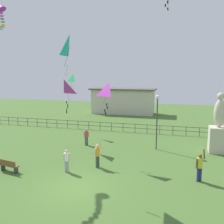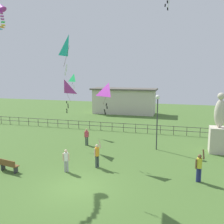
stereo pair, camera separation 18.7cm
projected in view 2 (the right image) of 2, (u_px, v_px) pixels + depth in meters
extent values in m
plane|color=#476B2D|center=(77.00, 187.00, 14.40)|extent=(80.00, 80.00, 0.00)
cube|color=beige|center=(218.00, 140.00, 20.51)|extent=(1.40, 1.40, 2.12)
ellipsoid|color=beige|center=(220.00, 113.00, 20.15)|extent=(0.90, 0.76, 2.30)
sphere|color=beige|center=(221.00, 96.00, 19.93)|extent=(0.56, 0.56, 0.56)
cylinder|color=#38383D|center=(157.00, 125.00, 21.08)|extent=(0.10, 0.10, 4.37)
sphere|color=white|center=(158.00, 97.00, 20.71)|extent=(0.36, 0.36, 0.36)
cube|color=brown|center=(9.00, 165.00, 16.67)|extent=(1.55, 0.67, 0.06)
cube|color=brown|center=(7.00, 163.00, 16.48)|extent=(1.48, 0.34, 0.36)
cube|color=#333338|center=(3.00, 166.00, 16.97)|extent=(0.08, 0.36, 0.45)
cube|color=#333338|center=(16.00, 170.00, 16.45)|extent=(0.08, 0.36, 0.45)
cylinder|color=#99999E|center=(65.00, 166.00, 16.58)|extent=(0.13, 0.13, 0.78)
cylinder|color=#99999E|center=(67.00, 166.00, 16.57)|extent=(0.13, 0.13, 0.78)
cylinder|color=white|center=(66.00, 157.00, 16.47)|extent=(0.29, 0.29, 0.55)
sphere|color=beige|center=(66.00, 151.00, 16.41)|extent=(0.21, 0.21, 0.21)
cylinder|color=beige|center=(63.00, 157.00, 16.48)|extent=(0.09, 0.09, 0.53)
cylinder|color=beige|center=(69.00, 157.00, 16.47)|extent=(0.09, 0.09, 0.53)
cylinder|color=#3F4C47|center=(98.00, 161.00, 17.41)|extent=(0.14, 0.14, 0.84)
cylinder|color=#3F4C47|center=(96.00, 162.00, 17.30)|extent=(0.14, 0.14, 0.84)
cylinder|color=orange|center=(97.00, 152.00, 17.24)|extent=(0.31, 0.31, 0.60)
sphere|color=beige|center=(97.00, 146.00, 17.17)|extent=(0.23, 0.23, 0.23)
cylinder|color=beige|center=(100.00, 144.00, 17.25)|extent=(0.24, 0.20, 0.57)
cylinder|color=beige|center=(95.00, 153.00, 17.11)|extent=(0.09, 0.09, 0.56)
cylinder|color=#3F4C47|center=(86.00, 141.00, 22.60)|extent=(0.13, 0.13, 0.78)
cylinder|color=#3F4C47|center=(88.00, 141.00, 22.62)|extent=(0.13, 0.13, 0.78)
cylinder|color=#D83F59|center=(87.00, 134.00, 22.50)|extent=(0.28, 0.28, 0.55)
sphere|color=tan|center=(86.00, 130.00, 22.44)|extent=(0.21, 0.21, 0.21)
cylinder|color=tan|center=(84.00, 134.00, 22.49)|extent=(0.09, 0.09, 0.52)
cylinder|color=tan|center=(89.00, 134.00, 22.53)|extent=(0.09, 0.09, 0.52)
cylinder|color=navy|center=(200.00, 175.00, 15.10)|extent=(0.15, 0.15, 0.88)
cylinder|color=navy|center=(197.00, 175.00, 15.06)|extent=(0.15, 0.15, 0.88)
cylinder|color=gold|center=(199.00, 163.00, 14.96)|extent=(0.32, 0.32, 0.62)
sphere|color=brown|center=(200.00, 156.00, 14.89)|extent=(0.23, 0.23, 0.23)
cylinder|color=brown|center=(204.00, 154.00, 14.86)|extent=(0.19, 0.24, 0.59)
cylinder|color=brown|center=(196.00, 164.00, 14.92)|extent=(0.10, 0.10, 0.59)
pyramid|color=#19B2B2|center=(69.00, 46.00, 14.49)|extent=(0.43, 0.94, 1.23)
cylinder|color=#4C381E|center=(66.00, 56.00, 14.64)|extent=(0.41, 0.03, 1.23)
cube|color=white|center=(67.00, 66.00, 14.73)|extent=(0.11, 0.03, 0.21)
cube|color=white|center=(66.00, 70.00, 14.76)|extent=(0.09, 0.02, 0.20)
cube|color=white|center=(65.00, 74.00, 14.78)|extent=(0.09, 0.02, 0.20)
cube|color=black|center=(167.00, 2.00, 16.60)|extent=(0.11, 0.03, 0.21)
cube|color=black|center=(165.00, 5.00, 16.61)|extent=(0.10, 0.04, 0.20)
cube|color=black|center=(168.00, 9.00, 16.68)|extent=(0.11, 0.04, 0.21)
pyramid|color=#B22DB2|center=(109.00, 90.00, 18.26)|extent=(1.30, 1.10, 0.99)
cylinder|color=#4C381E|center=(106.00, 97.00, 18.12)|extent=(0.32, 0.55, 0.99)
cube|color=black|center=(106.00, 105.00, 18.21)|extent=(0.12, 0.01, 0.21)
cube|color=black|center=(107.00, 107.00, 18.25)|extent=(0.09, 0.04, 0.20)
cube|color=black|center=(105.00, 111.00, 18.26)|extent=(0.11, 0.01, 0.21)
cube|color=black|center=(105.00, 113.00, 18.30)|extent=(0.11, 0.02, 0.21)
cube|color=white|center=(169.00, 2.00, 21.28)|extent=(0.10, 0.03, 0.20)
cube|color=white|center=(169.00, 4.00, 21.31)|extent=(0.08, 0.05, 0.20)
cube|color=white|center=(168.00, 7.00, 21.33)|extent=(0.11, 0.03, 0.21)
pyramid|color=#1EB759|center=(74.00, 78.00, 26.66)|extent=(1.11, 0.94, 0.89)
cylinder|color=#4C381E|center=(73.00, 82.00, 26.63)|extent=(0.21, 0.28, 0.89)
cube|color=white|center=(74.00, 86.00, 26.72)|extent=(0.10, 0.03, 0.21)
cube|color=white|center=(74.00, 88.00, 26.75)|extent=(0.10, 0.04, 0.21)
cube|color=white|center=(73.00, 90.00, 26.77)|extent=(0.11, 0.03, 0.21)
cube|color=white|center=(72.00, 92.00, 26.78)|extent=(0.10, 0.02, 0.21)
cube|color=white|center=(73.00, 94.00, 26.84)|extent=(0.12, 0.04, 0.21)
pyramid|color=#B22DB2|center=(64.00, 88.00, 21.32)|extent=(1.35, 1.10, 1.27)
cylinder|color=#4C381E|center=(68.00, 95.00, 21.70)|extent=(0.28, 0.68, 1.27)
cube|color=black|center=(67.00, 102.00, 21.79)|extent=(0.08, 0.04, 0.20)
cube|color=black|center=(68.00, 105.00, 21.84)|extent=(0.10, 0.02, 0.21)
cube|color=black|center=(68.00, 107.00, 21.88)|extent=(0.09, 0.04, 0.20)
cube|color=black|center=(67.00, 110.00, 21.89)|extent=(0.10, 0.02, 0.21)
cube|color=black|center=(67.00, 112.00, 21.93)|extent=(0.11, 0.04, 0.21)
cone|color=#B22DB2|center=(1.00, 7.00, 18.57)|extent=(0.90, 0.73, 0.79)
cube|color=#B22DB2|center=(1.00, 13.00, 18.42)|extent=(0.50, 0.55, 0.03)
cube|color=#B22DB2|center=(2.00, 16.00, 18.01)|extent=(0.53, 0.53, 0.03)
cube|color=#B22DB2|center=(3.00, 19.00, 17.60)|extent=(0.50, 0.55, 0.03)
cube|color=#1EB759|center=(3.00, 22.00, 17.19)|extent=(0.53, 0.54, 0.03)
cube|color=yellow|center=(3.00, 25.00, 16.77)|extent=(0.49, 0.56, 0.03)
cube|color=orange|center=(2.00, 27.00, 16.31)|extent=(0.43, 0.57, 0.03)
cylinder|color=#4C4742|center=(1.00, 120.00, 32.06)|extent=(0.06, 0.06, 0.95)
cylinder|color=#4C4742|center=(10.00, 120.00, 31.71)|extent=(0.06, 0.06, 0.95)
cylinder|color=#4C4742|center=(19.00, 121.00, 31.35)|extent=(0.06, 0.06, 0.95)
cylinder|color=#4C4742|center=(28.00, 122.00, 30.99)|extent=(0.06, 0.06, 0.95)
cylinder|color=#4C4742|center=(38.00, 122.00, 30.62)|extent=(0.06, 0.06, 0.95)
cylinder|color=#4C4742|center=(48.00, 123.00, 30.27)|extent=(0.06, 0.06, 0.95)
cylinder|color=#4C4742|center=(58.00, 123.00, 29.91)|extent=(0.06, 0.06, 0.95)
cylinder|color=#4C4742|center=(68.00, 124.00, 29.55)|extent=(0.06, 0.06, 0.95)
cylinder|color=#4C4742|center=(79.00, 125.00, 29.19)|extent=(0.06, 0.06, 0.95)
cylinder|color=#4C4742|center=(89.00, 125.00, 28.83)|extent=(0.06, 0.06, 0.95)
cylinder|color=#4C4742|center=(101.00, 126.00, 28.46)|extent=(0.06, 0.06, 0.95)
cylinder|color=#4C4742|center=(112.00, 127.00, 28.11)|extent=(0.06, 0.06, 0.95)
cylinder|color=#4C4742|center=(124.00, 127.00, 27.75)|extent=(0.06, 0.06, 0.95)
cylinder|color=#4C4742|center=(136.00, 128.00, 27.39)|extent=(0.06, 0.06, 0.95)
cylinder|color=#4C4742|center=(148.00, 129.00, 27.04)|extent=(0.06, 0.06, 0.95)
cylinder|color=#4C4742|center=(160.00, 130.00, 26.68)|extent=(0.06, 0.06, 0.95)
cylinder|color=#4C4742|center=(174.00, 130.00, 26.31)|extent=(0.06, 0.06, 0.95)
cylinder|color=#4C4742|center=(187.00, 131.00, 25.95)|extent=(0.06, 0.06, 0.95)
cylinder|color=#4C4742|center=(200.00, 132.00, 25.60)|extent=(0.06, 0.06, 0.95)
cylinder|color=#4C4742|center=(214.00, 133.00, 25.24)|extent=(0.06, 0.06, 0.95)
cube|color=#4C4742|center=(128.00, 124.00, 27.56)|extent=(36.00, 0.05, 0.05)
cube|color=#4C4742|center=(128.00, 128.00, 27.63)|extent=(36.00, 0.05, 0.05)
cube|color=beige|center=(124.00, 102.00, 39.65)|extent=(9.61, 3.29, 3.77)
cube|color=#59544C|center=(124.00, 89.00, 39.33)|extent=(10.21, 3.89, 0.24)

